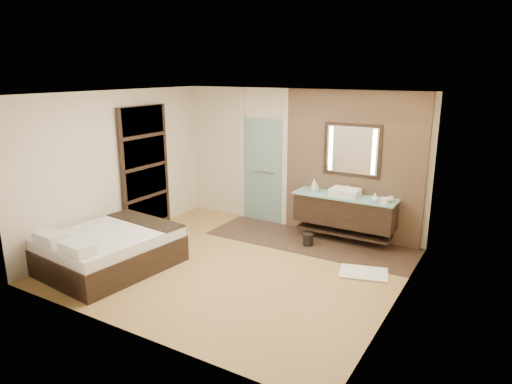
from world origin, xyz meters
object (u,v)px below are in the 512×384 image
Objects in this scene: mirror_unit at (352,150)px; waste_bin at (308,240)px; vanity at (344,211)px; bed at (110,250)px.

waste_bin is (-0.46, -0.78, -1.54)m from mirror_unit.
mirror_unit is at bearing 90.00° from vanity.
mirror_unit reaches higher than waste_bin.
vanity is 1.10m from mirror_unit.
bed is at bearing -133.26° from waste_bin.
mirror_unit is 4.44m from bed.
mirror_unit is (0.00, 0.24, 1.07)m from vanity.
vanity is 1.75× the size of mirror_unit.
vanity is at bearing 53.06° from bed.
bed is at bearing -130.50° from mirror_unit.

